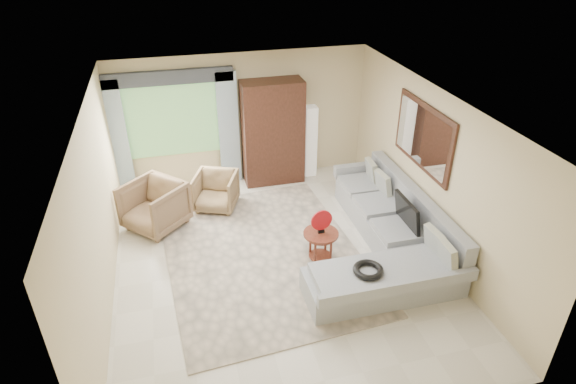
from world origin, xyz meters
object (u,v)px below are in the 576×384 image
object	(u,v)px
sectional_sofa	(388,237)
coffee_table	(320,246)
armchair_left	(154,206)
tv_screen	(407,213)
armchair_right	(216,191)
floor_lamp	(310,141)
armoire	(273,133)
potted_plant	(146,187)

from	to	relation	value
sectional_sofa	coffee_table	bearing A→B (deg)	178.76
armchair_left	sectional_sofa	bearing A→B (deg)	21.48
tv_screen	armchair_right	world-z (taller)	tv_screen
tv_screen	coffee_table	xyz separation A→B (m)	(-1.40, 0.05, -0.43)
coffee_table	armchair_left	world-z (taller)	armchair_left
armchair_right	floor_lamp	world-z (taller)	floor_lamp
armchair_right	armoire	distance (m)	1.68
tv_screen	armchair_left	bearing A→B (deg)	156.24
armchair_right	floor_lamp	bearing A→B (deg)	44.91
sectional_sofa	floor_lamp	bearing A→B (deg)	98.33
armoire	tv_screen	bearing A→B (deg)	-62.84
armchair_right	armoire	world-z (taller)	armoire
coffee_table	floor_lamp	size ratio (longest dim) A/B	0.37
sectional_sofa	armoire	bearing A→B (deg)	113.06
sectional_sofa	armchair_left	world-z (taller)	sectional_sofa
armchair_left	floor_lamp	size ratio (longest dim) A/B	0.62
armchair_left	tv_screen	bearing A→B (deg)	22.67
tv_screen	potted_plant	world-z (taller)	tv_screen
armchair_left	armoire	bearing A→B (deg)	73.24
coffee_table	armchair_right	bearing A→B (deg)	123.92
coffee_table	armchair_left	size ratio (longest dim) A/B	0.59
armchair_left	potted_plant	distance (m)	1.06
sectional_sofa	armoire	size ratio (longest dim) A/B	1.65
potted_plant	floor_lamp	size ratio (longest dim) A/B	0.36
armchair_right	potted_plant	bearing A→B (deg)	175.38
sectional_sofa	armchair_left	size ratio (longest dim) A/B	3.71
sectional_sofa	floor_lamp	world-z (taller)	floor_lamp
potted_plant	floor_lamp	bearing A→B (deg)	4.01
sectional_sofa	armoire	xyz separation A→B (m)	(-1.23, 2.90, 0.77)
tv_screen	coffee_table	bearing A→B (deg)	177.90
tv_screen	armchair_right	bearing A→B (deg)	142.90
armoire	floor_lamp	xyz separation A→B (m)	(0.80, 0.06, -0.30)
armchair_left	armoire	size ratio (longest dim) A/B	0.44
sectional_sofa	armoire	world-z (taller)	armoire
coffee_table	armchair_right	xyz separation A→B (m)	(-1.38, 2.06, 0.06)
sectional_sofa	armchair_right	xyz separation A→B (m)	(-2.52, 2.08, 0.06)
armchair_right	armchair_left	bearing A→B (deg)	-138.38
armchair_right	potted_plant	xyz separation A→B (m)	(-1.27, 0.64, -0.08)
sectional_sofa	armoire	distance (m)	3.24
tv_screen	floor_lamp	size ratio (longest dim) A/B	0.49
coffee_table	potted_plant	size ratio (longest dim) A/B	1.02
tv_screen	armoire	distance (m)	3.30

